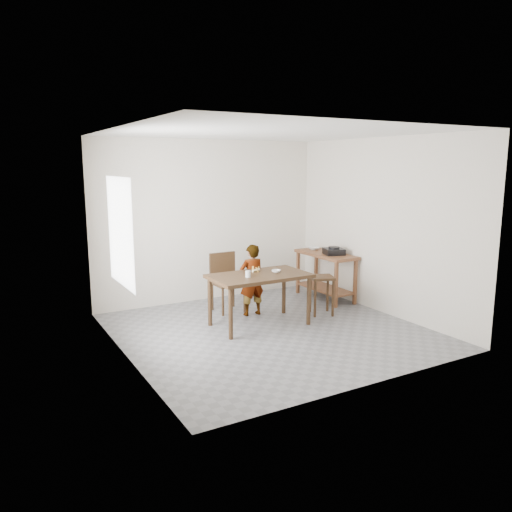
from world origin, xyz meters
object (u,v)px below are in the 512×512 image
prep_counter (325,276)px  stool (321,295)px  dining_table (259,300)px  child (252,280)px  dining_chair (228,283)px

prep_counter → stool: (-0.62, -0.71, -0.10)m
dining_table → child: size_ratio=1.27×
prep_counter → child: size_ratio=1.09×
dining_chair → prep_counter: bearing=-5.1°
dining_table → prep_counter: size_ratio=1.17×
dining_table → prep_counter: bearing=22.1°
prep_counter → stool: 0.95m
dining_chair → dining_table: bearing=-85.2°
dining_table → stool: dining_table is taller
dining_table → prep_counter: prep_counter is taller
child → stool: (0.96, -0.50, -0.25)m
child → dining_chair: bearing=-56.1°
prep_counter → stool: bearing=-131.0°
dining_chair → stool: bearing=-36.5°
dining_chair → stool: dining_chair is taller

